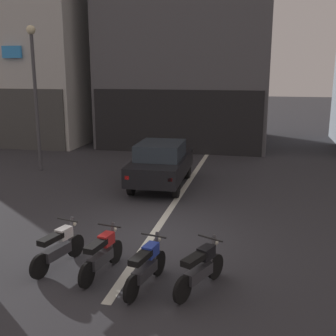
% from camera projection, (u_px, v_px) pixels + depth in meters
% --- Properties ---
extents(ground_plane, '(120.00, 120.00, 0.00)m').
position_uv_depth(ground_plane, '(149.00, 240.00, 10.38)').
color(ground_plane, '#333338').
extents(lane_centre_line, '(0.20, 18.00, 0.01)m').
position_uv_depth(lane_centre_line, '(190.00, 180.00, 16.07)').
color(lane_centre_line, silver).
rests_on(lane_centre_line, ground).
extents(building_corner_left, '(9.39, 9.42, 12.46)m').
position_uv_depth(building_corner_left, '(27.00, 36.00, 25.62)').
color(building_corner_left, silver).
rests_on(building_corner_left, ground).
extents(building_mid_block, '(8.97, 7.73, 15.47)m').
position_uv_depth(building_mid_block, '(190.00, 4.00, 23.09)').
color(building_mid_block, '#56565B').
rests_on(building_mid_block, ground).
extents(car_black_crossing_near, '(1.88, 4.15, 1.64)m').
position_uv_depth(car_black_crossing_near, '(161.00, 163.00, 15.00)').
color(car_black_crossing_near, black).
rests_on(car_black_crossing_near, ground).
extents(street_lamp, '(0.36, 0.36, 5.87)m').
position_uv_depth(street_lamp, '(35.00, 83.00, 16.80)').
color(street_lamp, '#47474C').
rests_on(street_lamp, ground).
extents(motorcycle_white_row_leftmost, '(0.59, 1.64, 0.98)m').
position_uv_depth(motorcycle_white_row_leftmost, '(59.00, 247.00, 8.90)').
color(motorcycle_white_row_leftmost, black).
rests_on(motorcycle_white_row_leftmost, ground).
extents(motorcycle_red_row_left_mid, '(0.55, 1.66, 0.98)m').
position_uv_depth(motorcycle_red_row_left_mid, '(102.00, 254.00, 8.56)').
color(motorcycle_red_row_left_mid, black).
rests_on(motorcycle_red_row_left_mid, ground).
extents(motorcycle_blue_row_centre, '(0.55, 1.65, 0.98)m').
position_uv_depth(motorcycle_blue_row_centre, '(146.00, 266.00, 8.04)').
color(motorcycle_blue_row_centre, black).
rests_on(motorcycle_blue_row_centre, ground).
extents(motorcycle_black_row_right_mid, '(0.78, 1.55, 0.98)m').
position_uv_depth(motorcycle_black_row_right_mid, '(200.00, 268.00, 7.95)').
color(motorcycle_black_row_right_mid, black).
rests_on(motorcycle_black_row_right_mid, ground).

